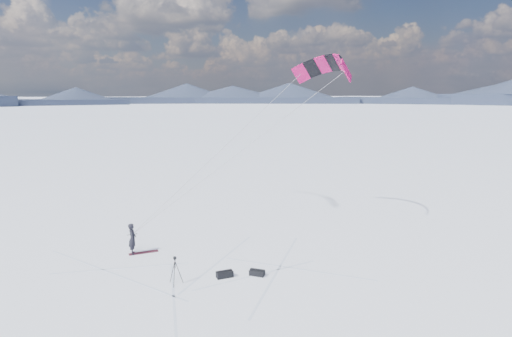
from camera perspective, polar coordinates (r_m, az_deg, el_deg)
name	(u,v)px	position (r m, az deg, el deg)	size (l,w,h in m)	color
ground	(187,276)	(21.87, -9.23, -13.97)	(1800.00, 1800.00, 0.00)	white
horizon_hills	(184,203)	(20.64, -9.52, -4.55)	(704.00, 705.94, 8.95)	black
snow_tracks	(193,275)	(21.93, -8.37, -13.86)	(17.62, 10.25, 0.01)	silver
snowkiter	(133,254)	(25.22, -16.05, -10.89)	(0.64, 0.42, 1.77)	black
snowboard	(144,252)	(25.22, -14.76, -10.78)	(1.61, 0.30, 0.04)	maroon
tripod	(175,267)	(20.77, -10.75, -12.72)	(0.62, 0.67, 1.36)	black
gear_bag_a	(225,274)	(21.46, -4.20, -13.88)	(0.82, 0.42, 0.36)	black
gear_bag_b	(257,273)	(21.61, 0.14, -13.70)	(0.80, 0.73, 0.34)	black
power_kite	(326,68)	(28.54, 9.35, 13.05)	(13.79, 5.72, 10.16)	#AF0B4E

